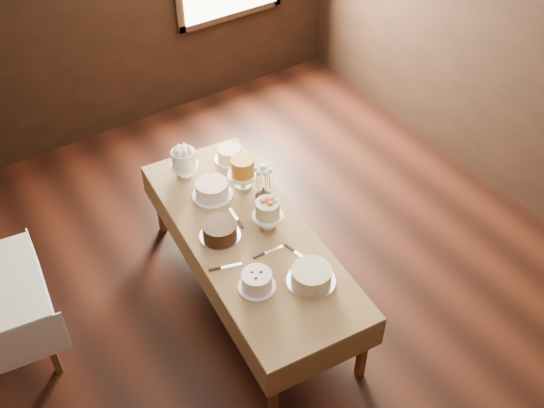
{
  "coord_description": "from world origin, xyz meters",
  "views": [
    {
      "loc": [
        -1.89,
        -2.66,
        4.08
      ],
      "look_at": [
        0.0,
        0.2,
        0.95
      ],
      "focal_mm": 42.86,
      "sensor_mm": 36.0,
      "label": 1
    }
  ],
  "objects": [
    {
      "name": "cake_chocolate",
      "position": [
        -0.36,
        0.35,
        0.75
      ],
      "size": [
        0.31,
        0.31,
        0.12
      ],
      "color": "silver",
      "rests_on": "display_table"
    },
    {
      "name": "cake_meringue",
      "position": [
        -0.24,
        1.13,
        0.8
      ],
      "size": [
        0.23,
        0.23,
        0.24
      ],
      "color": "white",
      "rests_on": "display_table"
    },
    {
      "name": "cake_caramel",
      "position": [
        0.08,
        0.74,
        0.81
      ],
      "size": [
        0.24,
        0.24,
        0.28
      ],
      "color": "white",
      "rests_on": "display_table"
    },
    {
      "name": "floor",
      "position": [
        0.0,
        0.0,
        0.0
      ],
      "size": [
        5.0,
        6.0,
        0.01
      ],
      "primitive_type": "cube",
      "color": "black",
      "rests_on": "ground"
    },
    {
      "name": "flower_bouquet",
      "position": [
        0.12,
        0.5,
        0.94
      ],
      "size": [
        0.14,
        0.14,
        0.2
      ],
      "primitive_type": null,
      "color": "white",
      "rests_on": "flower_vase"
    },
    {
      "name": "cake_server_e",
      "position": [
        -0.44,
        0.06,
        0.69
      ],
      "size": [
        0.24,
        0.09,
        0.01
      ],
      "primitive_type": "cube",
      "rotation": [
        0.0,
        0.0,
        -0.3
      ],
      "color": "silver",
      "rests_on": "display_table"
    },
    {
      "name": "cake_server_a",
      "position": [
        -0.1,
        0.02,
        0.69
      ],
      "size": [
        0.24,
        0.04,
        0.01
      ],
      "primitive_type": "cube",
      "rotation": [
        0.0,
        0.0,
        -0.07
      ],
      "color": "silver",
      "rests_on": "display_table"
    },
    {
      "name": "cake_server_b",
      "position": [
        0.03,
        -0.14,
        0.69
      ],
      "size": [
        0.07,
        0.24,
        0.01
      ],
      "primitive_type": "cube",
      "rotation": [
        0.0,
        0.0,
        -1.38
      ],
      "color": "silver",
      "rests_on": "display_table"
    },
    {
      "name": "display_table",
      "position": [
        -0.17,
        0.26,
        0.64
      ],
      "size": [
        1.08,
        2.31,
        0.69
      ],
      "rotation": [
        0.0,
        0.0,
        -0.09
      ],
      "color": "#502D16",
      "rests_on": "ground"
    },
    {
      "name": "cake_cream",
      "position": [
        -0.06,
        -0.37,
        0.75
      ],
      "size": [
        0.38,
        0.38,
        0.12
      ],
      "color": "silver",
      "rests_on": "display_table"
    },
    {
      "name": "cake_swirl",
      "position": [
        -0.39,
        -0.21,
        0.75
      ],
      "size": [
        0.26,
        0.26,
        0.13
      ],
      "color": "white",
      "rests_on": "display_table"
    },
    {
      "name": "cake_server_d",
      "position": [
        0.14,
        0.53,
        0.69
      ],
      "size": [
        0.21,
        0.15,
        0.01
      ],
      "primitive_type": "cube",
      "rotation": [
        0.0,
        0.0,
        0.59
      ],
      "color": "silver",
      "rests_on": "display_table"
    },
    {
      "name": "cake_flowers",
      "position": [
        0.0,
        0.26,
        0.8
      ],
      "size": [
        0.25,
        0.25,
        0.24
      ],
      "color": "white",
      "rests_on": "display_table"
    },
    {
      "name": "cake_speckled",
      "position": [
        0.16,
        1.09,
        0.75
      ],
      "size": [
        0.26,
        0.26,
        0.12
      ],
      "color": "white",
      "rests_on": "display_table"
    },
    {
      "name": "cake_lattice",
      "position": [
        -0.18,
        0.77,
        0.75
      ],
      "size": [
        0.32,
        0.32,
        0.12
      ],
      "color": "white",
      "rests_on": "display_table"
    },
    {
      "name": "wall_right",
      "position": [
        2.5,
        0.0,
        1.4
      ],
      "size": [
        0.02,
        6.0,
        2.8
      ],
      "primitive_type": "cube",
      "color": "black",
      "rests_on": "ground"
    },
    {
      "name": "wall_back",
      "position": [
        0.0,
        3.0,
        1.4
      ],
      "size": [
        5.0,
        0.02,
        2.8
      ],
      "primitive_type": "cube",
      "color": "black",
      "rests_on": "ground"
    },
    {
      "name": "cake_server_c",
      "position": [
        -0.15,
        0.5,
        0.69
      ],
      "size": [
        0.05,
        0.24,
        0.01
      ],
      "primitive_type": "cube",
      "rotation": [
        0.0,
        0.0,
        1.44
      ],
      "color": "silver",
      "rests_on": "display_table"
    },
    {
      "name": "flower_vase",
      "position": [
        0.12,
        0.5,
        0.76
      ],
      "size": [
        0.16,
        0.16,
        0.13
      ],
      "primitive_type": "imported",
      "rotation": [
        0.0,
        0.0,
        5.95
      ],
      "color": "#2D2823",
      "rests_on": "display_table"
    }
  ]
}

